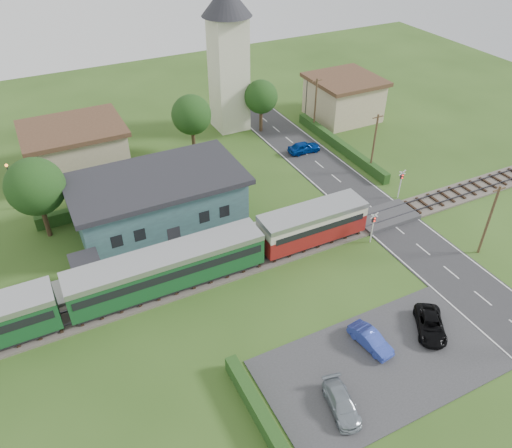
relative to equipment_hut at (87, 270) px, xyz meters
name	(u,v)px	position (x,y,z in m)	size (l,w,h in m)	color
ground	(309,259)	(18.00, -5.20, -1.75)	(120.00, 120.00, 0.00)	#2D4C19
railway_track	(297,246)	(18.00, -3.20, -1.64)	(76.00, 3.20, 0.49)	#4C443D
road	(398,229)	(28.00, -5.20, -1.72)	(6.00, 70.00, 0.05)	#28282B
car_park	(380,364)	(16.50, -17.20, -1.71)	(17.00, 9.00, 0.08)	#333335
crossing_deck	(385,216)	(28.00, -3.20, -1.52)	(6.20, 3.40, 0.45)	#333335
platform	(182,256)	(8.00, 0.00, -1.52)	(30.00, 3.00, 0.45)	gray
equipment_hut	(87,270)	(0.00, 0.00, 0.00)	(2.30, 2.30, 2.55)	beige
station_building	(159,201)	(8.00, 5.79, 0.95)	(16.00, 9.00, 5.30)	#364F54
train	(129,280)	(2.66, -3.20, 0.43)	(43.20, 2.90, 3.40)	#232328
church_tower	(228,49)	(23.00, 22.80, 8.48)	(6.00, 6.00, 17.60)	beige
house_west	(76,149)	(3.00, 19.80, 1.04)	(10.80, 8.80, 5.50)	tan
house_east	(344,97)	(38.00, 18.80, 1.05)	(8.80, 8.80, 5.50)	tan
hedge_carpark	(260,414)	(7.00, -17.20, -1.15)	(0.80, 9.00, 1.20)	#193814
hedge_roadside	(340,146)	(32.20, 10.80, -1.15)	(0.80, 18.00, 1.20)	#193814
hedge_station	(148,196)	(8.00, 10.30, -1.10)	(22.00, 0.80, 1.30)	#193814
tree_a	(35,187)	(-2.00, 8.80, 3.63)	(5.20, 5.20, 8.00)	#332316
tree_b	(191,115)	(16.00, 17.80, 3.27)	(4.60, 4.60, 7.34)	#332316
tree_c	(261,97)	(26.00, 19.80, 2.91)	(4.20, 4.20, 6.78)	#332316
utility_pole_b	(489,220)	(32.20, -11.20, 1.88)	(1.40, 0.22, 7.00)	#473321
utility_pole_c	(374,143)	(32.20, 4.80, 1.88)	(1.40, 0.22, 7.00)	#473321
utility_pole_d	(315,104)	(32.20, 16.80, 1.88)	(1.40, 0.22, 7.00)	#473321
crossing_signal_near	(373,223)	(24.40, -5.61, 0.39)	(0.84, 0.28, 3.28)	silver
crossing_signal_far	(401,180)	(31.60, -0.81, 0.39)	(0.84, 0.28, 3.28)	silver
streetlamp_west	(12,183)	(-4.00, 14.80, 1.29)	(0.30, 0.30, 5.15)	#3F3F47
streetlamp_east	(307,93)	(34.00, 21.80, 1.29)	(0.30, 0.30, 5.15)	#3F3F47
car_on_road	(304,147)	(27.95, 12.16, -1.02)	(1.60, 3.98, 1.36)	navy
car_park_blue	(371,340)	(16.83, -15.51, -1.07)	(1.27, 3.64, 1.20)	#2C40A6
car_park_silver	(342,403)	(11.99, -18.90, -1.11)	(1.56, 3.85, 1.12)	#8B959E
car_park_dark	(430,325)	(21.71, -16.35, -1.09)	(1.93, 4.18, 1.16)	black
pedestrian_near	(241,228)	(13.94, 0.25, -0.55)	(0.54, 0.36, 1.49)	gray
pedestrian_far	(135,262)	(3.87, 0.00, -0.55)	(0.73, 0.57, 1.50)	gray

